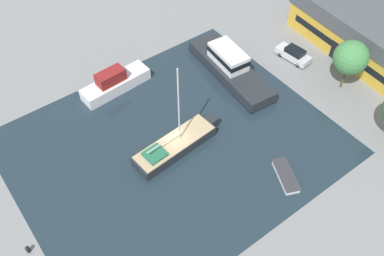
% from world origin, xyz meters
% --- Properties ---
extents(ground_plane, '(440.00, 440.00, 0.00)m').
position_xyz_m(ground_plane, '(0.00, 0.00, 0.00)').
color(ground_plane, gray).
extents(water_canal, '(27.81, 33.21, 0.01)m').
position_xyz_m(water_canal, '(0.00, 0.00, 0.00)').
color(water_canal, '#1E2D38').
rests_on(water_canal, ground).
extents(warehouse_building, '(20.25, 10.06, 5.69)m').
position_xyz_m(warehouse_building, '(1.41, 29.27, 2.88)').
color(warehouse_building, gold).
rests_on(warehouse_building, ground).
extents(quay_tree_near_building, '(4.07, 4.07, 6.62)m').
position_xyz_m(quay_tree_near_building, '(4.85, 21.70, 4.57)').
color(quay_tree_near_building, brown).
rests_on(quay_tree_near_building, ground).
extents(parked_car, '(4.85, 2.29, 1.71)m').
position_xyz_m(parked_car, '(-2.42, 20.77, 0.86)').
color(parked_car, silver).
rests_on(parked_car, ground).
extents(sailboat_moored, '(3.55, 10.93, 11.00)m').
position_xyz_m(sailboat_moored, '(0.62, -0.12, 0.69)').
color(sailboat_moored, '#23282D').
rests_on(sailboat_moored, water_canal).
extents(motor_cruiser, '(14.28, 5.26, 3.41)m').
position_xyz_m(motor_cruiser, '(-5.23, 12.32, 1.22)').
color(motor_cruiser, '#23282D').
rests_on(motor_cruiser, water_canal).
extents(small_dinghy, '(4.49, 3.13, 0.62)m').
position_xyz_m(small_dinghy, '(10.44, 6.60, 0.32)').
color(small_dinghy, white).
rests_on(small_dinghy, water_canal).
extents(cabin_boat, '(3.04, 8.81, 2.98)m').
position_xyz_m(cabin_boat, '(-11.35, -0.65, 1.08)').
color(cabin_boat, white).
rests_on(cabin_boat, water_canal).
extents(mooring_bollard, '(0.39, 0.39, 0.83)m').
position_xyz_m(mooring_bollard, '(2.32, -17.55, 0.44)').
color(mooring_bollard, black).
rests_on(mooring_bollard, ground).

